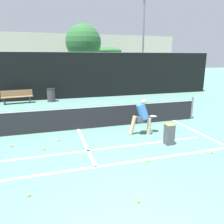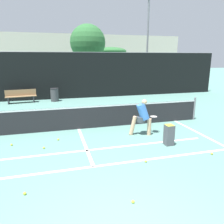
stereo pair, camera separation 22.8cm
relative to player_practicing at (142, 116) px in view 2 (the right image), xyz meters
The scene contains 22 objects.
court_baseline_near 3.12m from the player_practicing, 138.40° to the right, with size 11.00×0.10×0.01m, color white.
court_service_line 2.55m from the player_practicing, 158.42° to the right, with size 8.25×0.10×0.01m, color white.
court_center_mark 2.41m from the player_practicing, behind, with size 0.10×3.34×0.01m, color white.
court_sideline_right 2.39m from the player_practicing, ahead, with size 0.10×4.34×0.01m, color white.
net 2.64m from the player_practicing, 149.64° to the left, with size 11.09×0.09×1.07m.
fence_back 8.85m from the player_practicing, 104.93° to the left, with size 24.00×0.06×3.27m.
player_practicing is the anchor object (origin of this frame).
tennis_ball_scattered_0 4.20m from the player_practicing, 115.32° to the right, with size 0.07×0.07×0.07m, color #D1E033.
tennis_ball_scattered_2 3.70m from the player_practicing, behind, with size 0.07×0.07×0.07m, color #D1E033.
tennis_ball_scattered_3 4.92m from the player_practicing, 144.07° to the right, with size 0.07×0.07×0.07m, color #D1E033.
tennis_ball_scattered_5 3.22m from the player_practicing, behind, with size 0.07×0.07×0.07m, color #D1E033.
tennis_ball_scattered_6 4.73m from the player_practicing, behind, with size 0.07×0.07×0.07m, color #D1E033.
tennis_ball_scattered_7 2.71m from the player_practicing, 58.28° to the right, with size 0.07×0.07×0.07m, color #D1E033.
tennis_ball_scattered_8 2.40m from the player_practicing, 110.04° to the right, with size 0.07×0.07×0.07m, color #D1E033.
ball_hopper 1.32m from the player_practicing, 67.37° to the right, with size 0.28×0.28×0.71m.
courtside_bench 9.32m from the player_practicing, 124.13° to the left, with size 1.93×0.60×0.86m.
trash_bin 8.31m from the player_practicing, 111.97° to the left, with size 0.55×0.55×0.89m.
parked_car 13.37m from the player_practicing, 116.00° to the left, with size 1.74×4.16×1.33m.
floodlight_mast 13.64m from the player_practicing, 65.47° to the left, with size 1.10×0.24×8.24m.
tree_west 17.74m from the player_practicing, 78.97° to the left, with size 3.54×3.54×4.02m.
tree_mid 14.98m from the player_practicing, 88.58° to the left, with size 3.41×3.41×6.01m.
building_far 25.03m from the player_practicing, 95.22° to the left, with size 36.00×2.40×5.98m, color beige.
Camera 2 is at (-0.94, -2.62, 2.91)m, focal length 35.00 mm.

